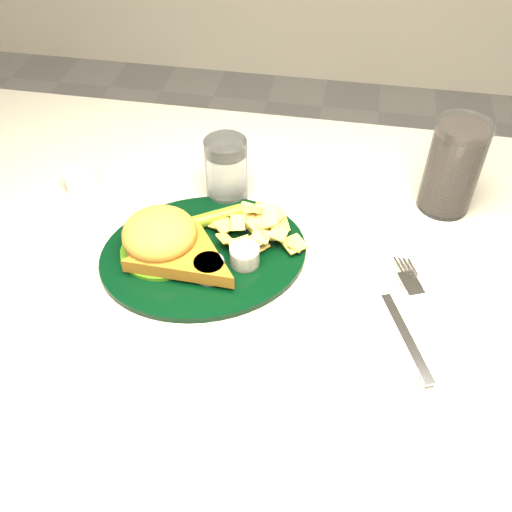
{
  "coord_description": "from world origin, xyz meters",
  "views": [
    {
      "loc": [
        0.11,
        -0.54,
        1.32
      ],
      "look_at": [
        0.02,
        -0.03,
        0.8
      ],
      "focal_mm": 40.0,
      "sensor_mm": 36.0,
      "label": 1
    }
  ],
  "objects_px": {
    "table": "(247,406)",
    "cola_glass": "(453,167)",
    "dinner_plate": "(203,239)",
    "fork_napkin": "(406,330)",
    "water_glass": "(226,170)"
  },
  "relations": [
    {
      "from": "dinner_plate",
      "to": "cola_glass",
      "type": "xyz_separation_m",
      "value": [
        0.34,
        0.18,
        0.04
      ]
    },
    {
      "from": "dinner_plate",
      "to": "cola_glass",
      "type": "relative_size",
      "value": 2.0
    },
    {
      "from": "fork_napkin",
      "to": "dinner_plate",
      "type": "bearing_deg",
      "value": 139.74
    },
    {
      "from": "table",
      "to": "dinner_plate",
      "type": "bearing_deg",
      "value": 171.63
    },
    {
      "from": "dinner_plate",
      "to": "water_glass",
      "type": "height_order",
      "value": "water_glass"
    },
    {
      "from": "water_glass",
      "to": "fork_napkin",
      "type": "xyz_separation_m",
      "value": [
        0.28,
        -0.23,
        -0.04
      ]
    },
    {
      "from": "fork_napkin",
      "to": "table",
      "type": "bearing_deg",
      "value": 137.38
    },
    {
      "from": "fork_napkin",
      "to": "cola_glass",
      "type": "bearing_deg",
      "value": 55.1
    },
    {
      "from": "dinner_plate",
      "to": "cola_glass",
      "type": "bearing_deg",
      "value": 4.09
    },
    {
      "from": "water_glass",
      "to": "cola_glass",
      "type": "bearing_deg",
      "value": 6.45
    },
    {
      "from": "dinner_plate",
      "to": "cola_glass",
      "type": "height_order",
      "value": "cola_glass"
    },
    {
      "from": "table",
      "to": "cola_glass",
      "type": "relative_size",
      "value": 8.23
    },
    {
      "from": "dinner_plate",
      "to": "fork_napkin",
      "type": "relative_size",
      "value": 1.6
    },
    {
      "from": "cola_glass",
      "to": "fork_napkin",
      "type": "bearing_deg",
      "value": -102.23
    },
    {
      "from": "water_glass",
      "to": "fork_napkin",
      "type": "distance_m",
      "value": 0.36
    }
  ]
}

